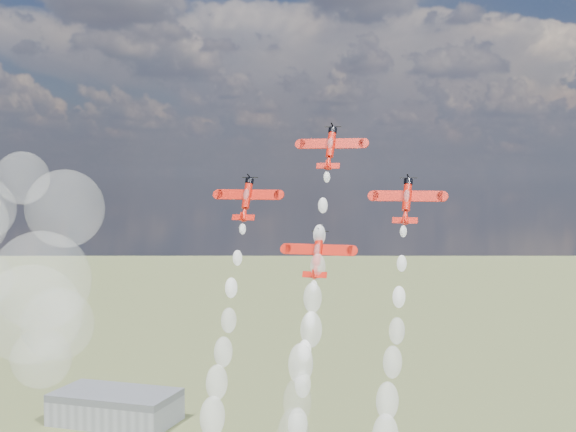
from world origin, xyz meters
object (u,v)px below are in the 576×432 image
Objects in this scene: hangar at (115,407)px; plane_lead at (331,147)px; plane_left at (247,198)px; plane_right at (407,200)px; plane_slot at (317,253)px.

hangar is 4.72× the size of plane_lead.
hangar is 236.77m from plane_lead.
plane_lead is at bearing 16.40° from plane_left.
plane_slot is (-12.99, -3.82, -8.25)m from plane_right.
plane_slot is (0.00, -7.64, -16.50)m from plane_lead.
plane_left is (-12.99, -3.82, -8.25)m from plane_lead.
plane_right is (25.97, 0.00, 0.00)m from plane_left.
plane_left is 1.00× the size of plane_right.
plane_left is at bearing 180.00° from plane_right.
plane_right is at bearing 16.40° from plane_slot.
hangar is 4.72× the size of plane_slot.
plane_lead is 1.00× the size of plane_left.
plane_slot is at bearing -16.40° from plane_left.
plane_right is (12.99, -3.82, -8.25)m from plane_lead.
plane_right is at bearing 0.00° from plane_left.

